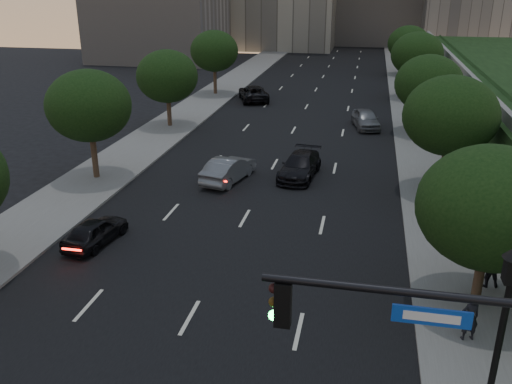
% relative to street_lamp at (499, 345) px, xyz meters
% --- Properties ---
extents(road_surface, '(16.00, 140.00, 0.02)m').
position_rel_street_lamp_xyz_m(road_surface, '(-9.59, 28.14, -2.62)').
color(road_surface, black).
rests_on(road_surface, ground).
extents(sidewalk_right, '(4.50, 140.00, 0.15)m').
position_rel_street_lamp_xyz_m(sidewalk_right, '(0.66, 28.14, -2.56)').
color(sidewalk_right, slate).
rests_on(sidewalk_right, ground).
extents(sidewalk_left, '(4.50, 140.00, 0.15)m').
position_rel_street_lamp_xyz_m(sidewalk_left, '(-19.84, 28.14, -2.56)').
color(sidewalk_left, slate).
rests_on(sidewalk_left, ground).
extents(parapet_wall, '(0.35, 90.00, 0.70)m').
position_rel_street_lamp_xyz_m(parapet_wall, '(3.91, 26.14, 1.72)').
color(parapet_wall, slate).
rests_on(parapet_wall, embankment).
extents(office_block_filler, '(18.00, 16.00, 14.00)m').
position_rel_street_lamp_xyz_m(office_block_filler, '(-35.59, 68.14, 4.37)').
color(office_block_filler, '#9E9790').
rests_on(office_block_filler, ground).
extents(tree_right_a, '(5.20, 5.20, 6.24)m').
position_rel_street_lamp_xyz_m(tree_right_a, '(0.71, 6.14, 1.39)').
color(tree_right_a, '#38281C').
rests_on(tree_right_a, ground).
extents(tree_right_b, '(5.20, 5.20, 6.74)m').
position_rel_street_lamp_xyz_m(tree_right_b, '(0.71, 18.14, 1.88)').
color(tree_right_b, '#38281C').
rests_on(tree_right_b, ground).
extents(tree_right_c, '(5.20, 5.20, 6.24)m').
position_rel_street_lamp_xyz_m(tree_right_c, '(0.71, 31.14, 1.39)').
color(tree_right_c, '#38281C').
rests_on(tree_right_c, ground).
extents(tree_right_d, '(5.20, 5.20, 6.74)m').
position_rel_street_lamp_xyz_m(tree_right_d, '(0.71, 45.14, 1.88)').
color(tree_right_d, '#38281C').
rests_on(tree_right_d, ground).
extents(tree_right_e, '(5.20, 5.20, 6.24)m').
position_rel_street_lamp_xyz_m(tree_right_e, '(0.71, 60.14, 1.39)').
color(tree_right_e, '#38281C').
rests_on(tree_right_e, ground).
extents(tree_left_b, '(5.00, 5.00, 6.71)m').
position_rel_street_lamp_xyz_m(tree_left_b, '(-19.89, 16.14, 1.94)').
color(tree_left_b, '#38281C').
rests_on(tree_left_b, ground).
extents(tree_left_c, '(5.00, 5.00, 6.34)m').
position_rel_street_lamp_xyz_m(tree_left_c, '(-19.89, 29.14, 1.57)').
color(tree_left_c, '#38281C').
rests_on(tree_left_c, ground).
extents(tree_left_d, '(5.00, 5.00, 6.71)m').
position_rel_street_lamp_xyz_m(tree_left_d, '(-19.89, 43.14, 1.94)').
color(tree_left_d, '#38281C').
rests_on(tree_left_d, ground).
extents(street_lamp, '(0.64, 0.64, 5.62)m').
position_rel_street_lamp_xyz_m(street_lamp, '(0.00, 0.00, 0.00)').
color(street_lamp, black).
rests_on(street_lamp, ground).
extents(sedan_near_left, '(2.01, 3.93, 1.28)m').
position_rel_street_lamp_xyz_m(sedan_near_left, '(-15.74, 7.98, -1.99)').
color(sedan_near_left, black).
rests_on(sedan_near_left, ground).
extents(sedan_mid_left, '(2.63, 4.86, 1.52)m').
position_rel_street_lamp_xyz_m(sedan_mid_left, '(-11.80, 17.45, -1.88)').
color(sedan_mid_left, slate).
rests_on(sedan_mid_left, ground).
extents(sedan_far_left, '(4.31, 6.13, 1.55)m').
position_rel_street_lamp_xyz_m(sedan_far_left, '(-15.24, 40.91, -1.86)').
color(sedan_far_left, black).
rests_on(sedan_far_left, ground).
extents(sedan_near_right, '(2.52, 5.16, 1.44)m').
position_rel_street_lamp_xyz_m(sedan_near_right, '(-7.65, 19.07, -1.91)').
color(sedan_near_right, black).
rests_on(sedan_near_right, ground).
extents(sedan_far_right, '(2.79, 4.85, 1.55)m').
position_rel_street_lamp_xyz_m(sedan_far_right, '(-3.86, 32.15, -1.86)').
color(sedan_far_right, slate).
rests_on(sedan_far_right, ground).
extents(pedestrian_a, '(0.72, 0.58, 1.71)m').
position_rel_street_lamp_xyz_m(pedestrian_a, '(0.06, 3.69, -1.63)').
color(pedestrian_a, black).
rests_on(pedestrian_a, sidewalk_right).
extents(pedestrian_b, '(1.00, 0.84, 1.82)m').
position_rel_street_lamp_xyz_m(pedestrian_b, '(1.35, 7.48, -1.58)').
color(pedestrian_b, black).
rests_on(pedestrian_b, sidewalk_right).
extents(pedestrian_c, '(1.21, 0.88, 1.91)m').
position_rel_street_lamp_xyz_m(pedestrian_c, '(0.97, 11.26, -1.53)').
color(pedestrian_c, black).
rests_on(pedestrian_c, sidewalk_right).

